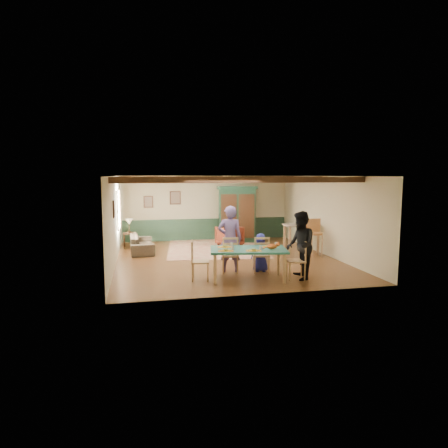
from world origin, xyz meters
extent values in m
plane|color=#532F17|center=(0.00, 0.00, 0.00)|extent=(8.00, 8.00, 0.00)
cube|color=beige|center=(0.00, 4.00, 1.35)|extent=(7.00, 0.02, 2.70)
cube|color=beige|center=(-3.50, 0.00, 1.35)|extent=(0.02, 8.00, 2.70)
cube|color=beige|center=(3.50, 0.00, 1.35)|extent=(0.02, 8.00, 2.70)
cube|color=white|center=(0.00, 0.00, 2.70)|extent=(7.00, 8.00, 0.02)
cube|color=#1E3727|center=(0.00, 3.98, 0.45)|extent=(6.95, 0.03, 0.90)
cube|color=black|center=(0.00, -2.30, 2.61)|extent=(6.95, 0.16, 0.16)
cube|color=black|center=(0.00, 0.40, 2.61)|extent=(6.95, 0.16, 0.16)
cube|color=black|center=(0.00, 3.00, 2.61)|extent=(6.95, 0.16, 0.16)
imported|color=#655089|center=(-0.27, -1.75, 0.94)|extent=(0.75, 0.56, 1.89)
imported|color=black|center=(1.36, -2.92, 0.90)|extent=(0.82, 0.98, 1.80)
imported|color=navy|center=(0.59, -1.90, 0.55)|extent=(0.59, 0.43, 1.10)
cube|color=beige|center=(0.01, 1.92, 0.01)|extent=(3.92, 4.51, 0.01)
cube|color=#143220|center=(1.13, 3.17, 1.14)|extent=(1.69, 0.86, 2.28)
imported|color=#48160E|center=(0.63, 2.32, 0.39)|extent=(1.09, 1.11, 0.78)
imported|color=#382F23|center=(-2.70, 1.81, 0.30)|extent=(0.87, 2.06, 0.59)
camera|label=1|loc=(-2.72, -12.58, 2.73)|focal=32.00mm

